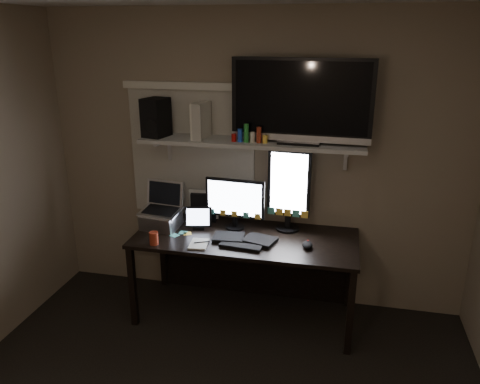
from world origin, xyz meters
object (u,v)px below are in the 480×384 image
(mouse, at_px, (307,245))
(tablet, at_px, (198,218))
(desk, at_px, (248,250))
(cup, at_px, (154,238))
(tv, at_px, (301,101))
(keyboard, at_px, (244,239))
(game_console, at_px, (201,120))
(speaker, at_px, (156,117))
(monitor_portrait, at_px, (289,190))
(laptop, at_px, (160,207))
(monitor_landscape, at_px, (235,204))

(mouse, height_order, tablet, tablet)
(desk, xyz_separation_m, mouse, (0.51, -0.22, 0.20))
(cup, bearing_deg, tv, 24.86)
(desk, xyz_separation_m, keyboard, (0.01, -0.20, 0.19))
(game_console, relative_size, speaker, 0.92)
(tablet, bearing_deg, game_console, 76.77)
(desk, relative_size, speaker, 5.74)
(monitor_portrait, bearing_deg, game_console, -173.27)
(laptop, xyz_separation_m, cup, (0.06, -0.32, -0.14))
(mouse, relative_size, speaker, 0.39)
(monitor_portrait, xyz_separation_m, laptop, (-1.05, -0.20, -0.16))
(laptop, height_order, tv, tv)
(keyboard, bearing_deg, tablet, 166.03)
(game_console, distance_m, speaker, 0.38)
(mouse, xyz_separation_m, tv, (-0.12, 0.29, 1.05))
(monitor_landscape, xyz_separation_m, game_console, (-0.29, 0.05, 0.67))
(tablet, relative_size, cup, 2.21)
(monitor_portrait, relative_size, mouse, 5.75)
(tv, bearing_deg, monitor_landscape, -172.00)
(monitor_landscape, bearing_deg, monitor_portrait, 13.37)
(game_console, height_order, speaker, speaker)
(monitor_portrait, xyz_separation_m, keyboard, (-0.31, -0.30, -0.34))
(game_console, bearing_deg, tablet, -82.77)
(desk, relative_size, mouse, 14.72)
(monitor_landscape, height_order, laptop, monitor_landscape)
(monitor_landscape, distance_m, cup, 0.72)
(mouse, height_order, cup, cup)
(keyboard, distance_m, laptop, 0.76)
(speaker, bearing_deg, tv, 13.88)
(mouse, xyz_separation_m, speaker, (-1.30, 0.28, 0.88))
(monitor_landscape, relative_size, monitor_portrait, 0.71)
(keyboard, relative_size, cup, 4.95)
(tv, xyz_separation_m, game_console, (-0.80, 0.01, -0.18))
(monitor_landscape, xyz_separation_m, keyboard, (0.13, -0.23, -0.20))
(laptop, bearing_deg, game_console, 36.68)
(cup, bearing_deg, mouse, 9.68)
(tablet, relative_size, tv, 0.21)
(desk, relative_size, tablet, 7.99)
(desk, relative_size, cup, 17.64)
(monitor_landscape, distance_m, keyboard, 0.33)
(laptop, bearing_deg, monitor_portrait, 17.68)
(tablet, bearing_deg, cup, -136.16)
(monitor_landscape, height_order, monitor_portrait, monitor_portrait)
(monitor_portrait, xyz_separation_m, mouse, (0.19, -0.31, -0.33))
(desk, relative_size, keyboard, 3.56)
(monitor_landscape, height_order, keyboard, monitor_landscape)
(keyboard, relative_size, mouse, 4.13)
(monitor_landscape, relative_size, cup, 4.92)
(desk, bearing_deg, monitor_portrait, 17.07)
(desk, xyz_separation_m, tv, (0.39, 0.07, 1.25))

